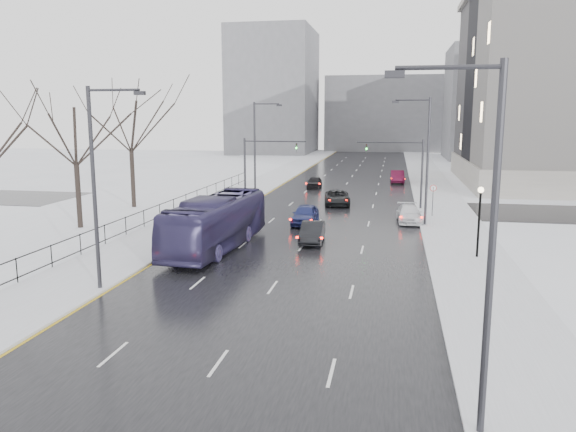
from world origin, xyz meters
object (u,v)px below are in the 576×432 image
Objects in this scene: lamppost_r_mid at (480,212)px; mast_signal_left at (256,163)px; tree_park_e at (134,208)px; sedan_center_far at (314,182)px; streetlight_r_near at (483,235)px; mast_signal_right at (410,165)px; sedan_right_distant at (397,177)px; tree_park_d at (81,229)px; sedan_center_near at (305,214)px; sedan_right_far at (409,214)px; sedan_right_near at (312,232)px; streetlight_l_far at (257,145)px; bus at (217,223)px; sedan_right_cross at (337,198)px; no_uturn_sign at (433,191)px; streetlight_l_near at (98,179)px; streetlight_r_mid at (425,155)px.

mast_signal_left is at bearing 135.52° from lamppost_r_mid.
tree_park_e reaches higher than sedan_center_far.
streetlight_r_near is 38.04m from mast_signal_right.
tree_park_d is at bearing -126.93° from sedan_right_distant.
sedan_right_far is at bearing 16.61° from sedan_center_near.
sedan_right_near is at bearing -4.56° from tree_park_d.
tree_park_d is at bearing -163.84° from sedan_center_near.
sedan_right_far is (15.37, -10.61, -4.90)m from streetlight_l_far.
bus is at bearing -48.32° from tree_park_e.
mast_signal_left is at bearing 114.30° from sedan_right_near.
sedan_right_cross is 1.09× the size of sedan_right_far.
sedan_right_near is 1.05× the size of sedan_center_far.
mast_signal_left is at bearing 124.69° from sedan_center_near.
lamppost_r_mid is at bearing -78.46° from mast_signal_right.
bus is 20.61m from sedan_right_cross.
sedan_center_near is at bearing 143.39° from lamppost_r_mid.
streetlight_l_near is at bearing -125.89° from no_uturn_sign.
streetlight_r_near is (26.37, -34.00, 5.62)m from tree_park_e.
sedan_right_near is at bearing -101.48° from sedan_right_distant.
tree_park_d is 3.09× the size of sedan_center_far.
streetlight_r_mid is at bearing -8.63° from tree_park_e.
sedan_center_near is at bearing -106.12° from sedan_right_cross.
mast_signal_left is 8.62m from sedan_right_cross.
sedan_center_far is (-4.00, 12.52, -0.02)m from sedan_right_cross.
streetlight_l_far is at bearing 141.64° from sedan_right_far.
streetlight_r_mid is 25.24m from sedan_center_far.
streetlight_r_mid is at bearing 50.76° from streetlight_l_near.
streetlight_l_far reaches higher than sedan_right_far.
streetlight_l_near reaches higher than lamppost_r_mid.
sedan_center_far is (4.67, 41.84, -4.89)m from streetlight_l_near.
sedan_right_cross is (-7.67, 39.32, -4.87)m from streetlight_r_near.
streetlight_l_near is at bearing 148.52° from streetlight_r_near.
streetlight_l_far is at bearing 90.00° from streetlight_l_near.
sedan_center_near is at bearing 69.26° from streetlight_l_near.
bus reaches higher than no_uturn_sign.
mast_signal_left is at bearing 88.28° from streetlight_l_near.
tree_park_e is at bearing 170.39° from sedan_right_far.
streetlight_l_near is 2.16× the size of sedan_center_near.
mast_signal_left is (10.47, 14.00, 4.11)m from tree_park_d.
sedan_center_near is 31.06m from sedan_right_distant.
sedan_right_near is at bearing -63.15° from mast_signal_left.
tree_park_d is 23.88m from sedan_right_cross.
sedan_right_cross reaches higher than sedan_right_near.
tree_park_d is at bearing -150.88° from mast_signal_right.
tree_park_e is 1.35× the size of streetlight_r_near.
sedan_right_distant is (-1.85, 29.10, -4.79)m from streetlight_r_mid.
bus is at bearing 73.79° from streetlight_l_near.
bus is 2.92× the size of sedan_right_near.
sedan_right_cross reaches higher than sedan_center_far.
streetlight_l_far is 4.36m from mast_signal_left.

